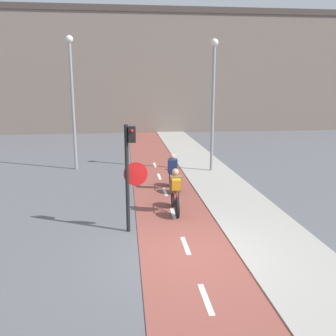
{
  "coord_description": "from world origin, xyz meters",
  "views": [
    {
      "loc": [
        -1.49,
        -8.46,
        4.14
      ],
      "look_at": [
        0.0,
        4.51,
        1.2
      ],
      "focal_mm": 40.0,
      "sensor_mm": 36.0,
      "label": 1
    }
  ],
  "objects_px": {
    "traffic_light_pole": "(130,167)",
    "street_lamp_sidewalk": "(213,91)",
    "cyclist_near": "(175,192)",
    "cyclist_far": "(172,174)",
    "street_lamp_far": "(72,89)"
  },
  "relations": [
    {
      "from": "traffic_light_pole",
      "to": "street_lamp_sidewalk",
      "type": "relative_size",
      "value": 0.5
    },
    {
      "from": "cyclist_near",
      "to": "cyclist_far",
      "type": "relative_size",
      "value": 1.02
    },
    {
      "from": "street_lamp_far",
      "to": "cyclist_near",
      "type": "distance_m",
      "value": 8.69
    },
    {
      "from": "cyclist_near",
      "to": "cyclist_far",
      "type": "distance_m",
      "value": 2.71
    },
    {
      "from": "street_lamp_sidewalk",
      "to": "cyclist_far",
      "type": "relative_size",
      "value": 3.65
    },
    {
      "from": "traffic_light_pole",
      "to": "street_lamp_far",
      "type": "bearing_deg",
      "value": 107.05
    },
    {
      "from": "street_lamp_sidewalk",
      "to": "traffic_light_pole",
      "type": "bearing_deg",
      "value": -119.14
    },
    {
      "from": "traffic_light_pole",
      "to": "street_lamp_sidewalk",
      "type": "bearing_deg",
      "value": 60.86
    },
    {
      "from": "street_lamp_sidewalk",
      "to": "cyclist_near",
      "type": "height_order",
      "value": "street_lamp_sidewalk"
    },
    {
      "from": "street_lamp_sidewalk",
      "to": "cyclist_near",
      "type": "xyz_separation_m",
      "value": [
        -2.54,
        -5.76,
        -3.09
      ]
    },
    {
      "from": "traffic_light_pole",
      "to": "street_lamp_far",
      "type": "distance_m",
      "value": 9.02
    },
    {
      "from": "traffic_light_pole",
      "to": "cyclist_far",
      "type": "height_order",
      "value": "traffic_light_pole"
    },
    {
      "from": "cyclist_near",
      "to": "street_lamp_sidewalk",
      "type": "bearing_deg",
      "value": 66.23
    },
    {
      "from": "traffic_light_pole",
      "to": "cyclist_far",
      "type": "bearing_deg",
      "value": 67.47
    },
    {
      "from": "traffic_light_pole",
      "to": "street_lamp_far",
      "type": "relative_size",
      "value": 0.48
    }
  ]
}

